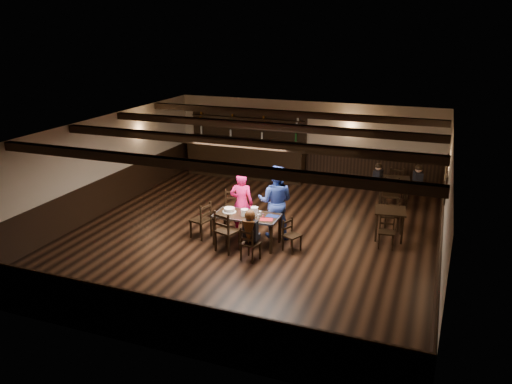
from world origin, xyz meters
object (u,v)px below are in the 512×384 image
(cake, at_px, (229,210))
(bar_counter, at_px, (246,156))
(chair_near_right, at_px, (249,242))
(chair_near_left, at_px, (225,228))
(man_blue, at_px, (275,202))
(dining_table, at_px, (247,218))
(woman_pink, at_px, (242,203))

(cake, height_order, bar_counter, bar_counter)
(chair_near_right, relative_size, cake, 2.41)
(bar_counter, bearing_deg, chair_near_right, -67.81)
(chair_near_right, xyz_separation_m, cake, (-0.85, 0.89, 0.33))
(chair_near_left, distance_m, bar_counter, 6.19)
(man_blue, bearing_deg, bar_counter, -68.35)
(dining_table, height_order, chair_near_left, chair_near_left)
(cake, bearing_deg, chair_near_right, -46.24)
(man_blue, bearing_deg, cake, 26.04)
(woman_pink, bearing_deg, bar_counter, -78.85)
(chair_near_right, bearing_deg, dining_table, 113.83)
(chair_near_left, bearing_deg, cake, 103.92)
(chair_near_right, height_order, cake, cake)
(dining_table, xyz_separation_m, chair_near_left, (-0.31, -0.61, -0.08))
(chair_near_left, bearing_deg, bar_counter, 107.11)
(man_blue, bearing_deg, woman_pink, -0.79)
(dining_table, height_order, cake, cake)
(dining_table, bearing_deg, woman_pink, 123.17)
(cake, bearing_deg, woman_pink, 79.55)
(chair_near_right, distance_m, man_blue, 1.60)
(woman_pink, bearing_deg, chair_near_right, 108.49)
(chair_near_left, height_order, bar_counter, bar_counter)
(chair_near_right, relative_size, man_blue, 0.43)
(chair_near_right, height_order, woman_pink, woman_pink)
(chair_near_left, bearing_deg, woman_pink, 92.93)
(dining_table, relative_size, woman_pink, 0.98)
(dining_table, relative_size, chair_near_right, 1.97)
(man_blue, xyz_separation_m, bar_counter, (-2.62, 4.62, -0.19))
(dining_table, distance_m, chair_near_left, 0.69)
(bar_counter, bearing_deg, chair_near_left, -72.89)
(dining_table, bearing_deg, bar_counter, 111.92)
(chair_near_left, distance_m, cake, 0.70)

